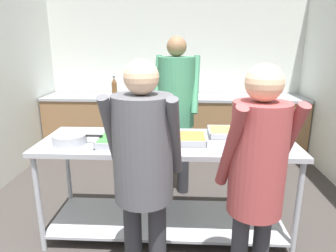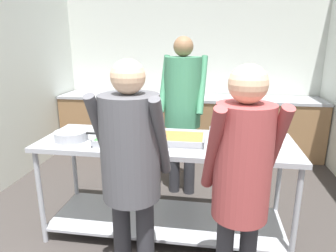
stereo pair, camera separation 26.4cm
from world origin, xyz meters
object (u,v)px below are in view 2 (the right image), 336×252
(plate_stack, at_px, (276,144))
(serving_tray_greens, at_px, (176,139))
(serving_tray_roast, at_px, (121,139))
(serving_tray_vegetables, at_px, (231,135))
(guest_serving_left, at_px, (242,173))
(sauce_pan, at_px, (71,135))
(guest_serving_right, at_px, (131,159))
(cook_behind_counter, at_px, (183,101))
(water_bottle, at_px, (129,86))

(plate_stack, bearing_deg, serving_tray_greens, -179.56)
(serving_tray_roast, relative_size, serving_tray_vegetables, 0.99)
(serving_tray_greens, distance_m, guest_serving_left, 0.91)
(plate_stack, bearing_deg, sauce_pan, -176.89)
(guest_serving_right, xyz_separation_m, cook_behind_counter, (0.17, 1.48, 0.10))
(serving_tray_vegetables, bearing_deg, water_bottle, 127.22)
(guest_serving_left, xyz_separation_m, cook_behind_counter, (-0.51, 1.59, 0.09))
(sauce_pan, distance_m, serving_tray_roast, 0.44)
(sauce_pan, bearing_deg, serving_tray_vegetables, 12.01)
(cook_behind_counter, bearing_deg, guest_serving_right, -96.55)
(guest_serving_left, bearing_deg, cook_behind_counter, 107.78)
(plate_stack, height_order, guest_serving_right, guest_serving_right)
(serving_tray_roast, distance_m, serving_tray_greens, 0.47)
(plate_stack, distance_m, cook_behind_counter, 1.18)
(serving_tray_vegetables, height_order, guest_serving_left, guest_serving_left)
(sauce_pan, bearing_deg, plate_stack, 3.11)
(serving_tray_vegetables, relative_size, water_bottle, 1.27)
(guest_serving_right, height_order, cook_behind_counter, cook_behind_counter)
(serving_tray_roast, bearing_deg, serving_tray_greens, 10.20)
(serving_tray_greens, xyz_separation_m, serving_tray_vegetables, (0.47, 0.20, -0.00))
(serving_tray_greens, distance_m, water_bottle, 2.41)
(plate_stack, height_order, cook_behind_counter, cook_behind_counter)
(guest_serving_right, bearing_deg, guest_serving_left, -9.43)
(serving_tray_vegetables, bearing_deg, sauce_pan, -167.99)
(serving_tray_vegetables, bearing_deg, guest_serving_left, -89.55)
(serving_tray_roast, bearing_deg, cook_behind_counter, 64.54)
(guest_serving_left, bearing_deg, serving_tray_greens, 121.25)
(serving_tray_vegetables, distance_m, guest_serving_right, 1.10)
(guest_serving_left, distance_m, water_bottle, 3.32)
(sauce_pan, relative_size, guest_serving_left, 0.26)
(guest_serving_left, xyz_separation_m, water_bottle, (-1.51, 2.95, 0.04))
(guest_serving_left, distance_m, guest_serving_right, 0.69)
(cook_behind_counter, bearing_deg, serving_tray_vegetables, -50.42)
(serving_tray_greens, height_order, plate_stack, serving_tray_greens)
(guest_serving_right, height_order, water_bottle, guest_serving_right)
(serving_tray_greens, relative_size, plate_stack, 2.01)
(serving_tray_vegetables, height_order, guest_serving_right, guest_serving_right)
(serving_tray_vegetables, xyz_separation_m, plate_stack, (0.35, -0.20, -0.00))
(sauce_pan, distance_m, guest_serving_left, 1.54)
(guest_serving_left, xyz_separation_m, guest_serving_right, (-0.68, 0.11, -0.01))
(guest_serving_right, relative_size, water_bottle, 5.27)
(serving_tray_roast, xyz_separation_m, cook_behind_counter, (0.43, 0.89, 0.17))
(guest_serving_left, bearing_deg, plate_stack, 66.65)
(serving_tray_roast, relative_size, serving_tray_greens, 0.82)
(guest_serving_left, relative_size, water_bottle, 5.22)
(guest_serving_left, bearing_deg, serving_tray_roast, 143.37)
(serving_tray_greens, distance_m, serving_tray_vegetables, 0.51)
(guest_serving_right, xyz_separation_m, water_bottle, (-0.83, 2.84, 0.04))
(sauce_pan, height_order, plate_stack, sauce_pan)
(sauce_pan, xyz_separation_m, serving_tray_vegetables, (1.37, 0.29, -0.02))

